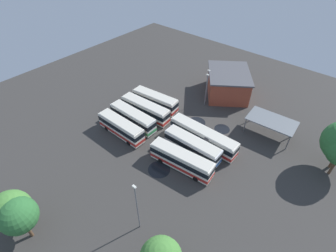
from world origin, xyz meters
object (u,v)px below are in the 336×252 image
object	(u,v)px
lamp_post_by_building	(137,206)
tree_west_edge	(18,216)
bus_row0_slot1	(203,137)
bus_row1_slot3	(121,127)
bus_row0_slot3	(181,160)
maintenance_shelter	(272,121)
lamp_post_far_corner	(207,85)
lamp_post_mid_lot	(206,89)
depot_building	(228,83)
bus_row1_slot0	(155,101)
bus_row1_slot1	(145,109)
tree_northeast	(11,211)
bus_row1_slot2	(133,118)
bus_row0_slot2	(192,146)

from	to	relation	value
lamp_post_by_building	tree_west_edge	xyz separation A→B (m)	(10.63, 10.71, -0.06)
bus_row0_slot1	bus_row1_slot3	bearing A→B (deg)	30.76
bus_row0_slot3	maintenance_shelter	bearing A→B (deg)	-113.79
bus_row1_slot3	lamp_post_far_corner	bearing A→B (deg)	-107.69
bus_row1_slot3	lamp_post_mid_lot	distance (m)	20.71
depot_building	lamp_post_far_corner	bearing A→B (deg)	73.14
bus_row1_slot0	tree_west_edge	bearing A→B (deg)	102.14
depot_building	bus_row1_slot1	bearing A→B (deg)	65.10
bus_row1_slot3	lamp_post_mid_lot	size ratio (longest dim) A/B	1.34
bus_row1_slot3	tree_northeast	world-z (taller)	tree_northeast
maintenance_shelter	lamp_post_mid_lot	xyz separation A→B (m)	(15.52, -0.07, 1.00)
bus_row1_slot1	maintenance_shelter	bearing A→B (deg)	-152.85
tree_northeast	bus_row1_slot2	bearing A→B (deg)	-79.57
tree_northeast	depot_building	bearing A→B (deg)	-94.68
bus_row0_slot3	maintenance_shelter	xyz separation A→B (m)	(-8.05, -18.26, 1.52)
bus_row1_slot0	lamp_post_far_corner	bearing A→B (deg)	-129.24
bus_row1_slot1	tree_west_edge	world-z (taller)	tree_west_edge
bus_row1_slot1	lamp_post_far_corner	size ratio (longest dim) A/B	1.41
bus_row1_slot2	bus_row1_slot1	bearing A→B (deg)	-88.84
lamp_post_by_building	tree_west_edge	size ratio (longest dim) A/B	1.26
tree_west_edge	bus_row0_slot2	bearing A→B (deg)	-105.94
bus_row0_slot1	lamp_post_far_corner	xyz separation A→B (m)	(7.46, -12.12, 2.72)
bus_row1_slot0	depot_building	world-z (taller)	depot_building
depot_building	maintenance_shelter	world-z (taller)	depot_building
maintenance_shelter	lamp_post_by_building	world-z (taller)	lamp_post_by_building
bus_row1_slot0	lamp_post_by_building	world-z (taller)	lamp_post_by_building
bus_row1_slot3	lamp_post_by_building	size ratio (longest dim) A/B	1.11
tree_northeast	tree_west_edge	bearing A→B (deg)	-171.42
bus_row1_slot2	bus_row1_slot3	bearing A→B (deg)	97.00
lamp_post_far_corner	bus_row0_slot2	bearing A→B (deg)	115.46
bus_row1_slot3	depot_building	xyz separation A→B (m)	(-8.43, -26.74, 1.07)
bus_row0_slot2	bus_row1_slot2	world-z (taller)	same
bus_row1_slot1	lamp_post_far_corner	world-z (taller)	lamp_post_far_corner
maintenance_shelter	lamp_post_by_building	distance (m)	31.48
bus_row1_slot1	maintenance_shelter	world-z (taller)	maintenance_shelter
bus_row0_slot2	bus_row1_slot0	xyz separation A→B (m)	(14.99, -6.30, -0.00)
tree_northeast	lamp_post_far_corner	bearing A→B (deg)	-92.83
lamp_post_mid_lot	lamp_post_far_corner	world-z (taller)	lamp_post_far_corner
lamp_post_far_corner	lamp_post_by_building	world-z (taller)	lamp_post_by_building
lamp_post_mid_lot	tree_west_edge	bearing A→B (deg)	88.87
bus_row0_slot3	lamp_post_by_building	world-z (taller)	lamp_post_by_building
bus_row0_slot3	bus_row0_slot2	bearing A→B (deg)	-82.39
bus_row1_slot1	lamp_post_mid_lot	world-z (taller)	lamp_post_mid_lot
bus_row0_slot2	bus_row1_slot1	bearing A→B (deg)	-10.11
lamp_post_far_corner	bus_row1_slot3	bearing A→B (deg)	72.31
bus_row1_slot0	lamp_post_far_corner	size ratio (longest dim) A/B	1.33
bus_row1_slot0	lamp_post_by_building	size ratio (longest dim) A/B	1.15
bus_row1_slot0	bus_row1_slot3	world-z (taller)	same
depot_building	maintenance_shelter	bearing A→B (deg)	152.02
bus_row1_slot0	lamp_post_mid_lot	distance (m)	11.72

